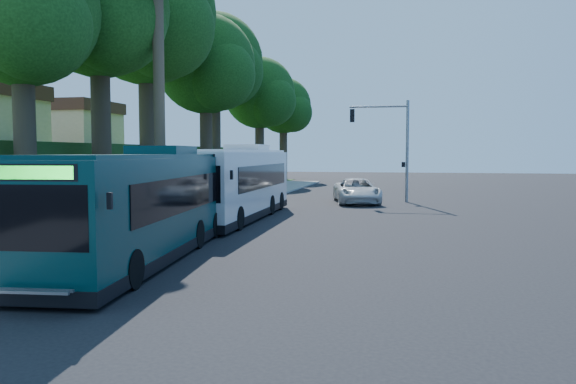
% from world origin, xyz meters
% --- Properties ---
extents(ground, '(140.00, 140.00, 0.00)m').
position_xyz_m(ground, '(0.00, 0.00, 0.00)').
color(ground, black).
rests_on(ground, ground).
extents(sidewalk, '(4.50, 70.00, 0.12)m').
position_xyz_m(sidewalk, '(-7.30, 0.00, 0.06)').
color(sidewalk, gray).
rests_on(sidewalk, ground).
extents(red_curb, '(0.25, 30.00, 0.13)m').
position_xyz_m(red_curb, '(-5.00, -4.00, 0.07)').
color(red_curb, maroon).
rests_on(red_curb, ground).
extents(grass_verge, '(8.00, 70.00, 0.06)m').
position_xyz_m(grass_verge, '(-13.00, 5.00, 0.03)').
color(grass_verge, '#234719').
rests_on(grass_verge, ground).
extents(bus_shelter, '(3.20, 1.51, 2.55)m').
position_xyz_m(bus_shelter, '(-7.26, -2.86, 1.81)').
color(bus_shelter, black).
rests_on(bus_shelter, ground).
extents(stop_sign_pole, '(0.35, 0.06, 3.17)m').
position_xyz_m(stop_sign_pole, '(-5.40, -5.00, 2.08)').
color(stop_sign_pole, gray).
rests_on(stop_sign_pole, ground).
extents(traffic_signal_pole, '(4.10, 0.30, 7.00)m').
position_xyz_m(traffic_signal_pole, '(3.78, 10.00, 4.42)').
color(traffic_signal_pole, gray).
rests_on(traffic_signal_pole, ground).
extents(hillside_backdrop, '(24.00, 60.00, 8.80)m').
position_xyz_m(hillside_backdrop, '(-26.30, 15.10, 2.44)').
color(hillside_backdrop, '#234719').
rests_on(hillside_backdrop, ground).
extents(tree_0, '(8.40, 8.00, 15.70)m').
position_xyz_m(tree_0, '(-12.40, -0.02, 11.20)').
color(tree_0, '#382B1E').
rests_on(tree_0, ground).
extents(tree_1, '(10.50, 10.00, 18.26)m').
position_xyz_m(tree_1, '(-13.37, 7.98, 12.73)').
color(tree_1, '#382B1E').
rests_on(tree_1, ground).
extents(tree_2, '(8.82, 8.40, 15.12)m').
position_xyz_m(tree_2, '(-11.89, 15.98, 10.48)').
color(tree_2, '#382B1E').
rests_on(tree_2, ground).
extents(tree_3, '(10.08, 9.60, 17.28)m').
position_xyz_m(tree_3, '(-13.88, 23.98, 11.98)').
color(tree_3, '#382B1E').
rests_on(tree_3, ground).
extents(tree_4, '(8.40, 8.00, 14.14)m').
position_xyz_m(tree_4, '(-11.40, 31.98, 9.73)').
color(tree_4, '#382B1E').
rests_on(tree_4, ground).
extents(tree_5, '(7.35, 7.00, 12.86)m').
position_xyz_m(tree_5, '(-10.41, 39.99, 8.96)').
color(tree_5, '#382B1E').
rests_on(tree_5, ground).
extents(tree_6, '(7.56, 7.20, 13.74)m').
position_xyz_m(tree_6, '(-12.91, -6.01, 9.71)').
color(tree_6, '#382B1E').
rests_on(tree_6, ground).
extents(white_bus, '(2.98, 12.99, 3.86)m').
position_xyz_m(white_bus, '(-3.80, -1.79, 1.88)').
color(white_bus, silver).
rests_on(white_bus, ground).
extents(teal_bus, '(3.83, 12.44, 3.65)m').
position_xyz_m(teal_bus, '(-3.51, -12.98, 1.78)').
color(teal_bus, '#093132').
rests_on(teal_bus, ground).
extents(pickup, '(3.96, 6.46, 1.67)m').
position_xyz_m(pickup, '(1.48, 8.47, 0.84)').
color(pickup, silver).
rests_on(pickup, ground).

